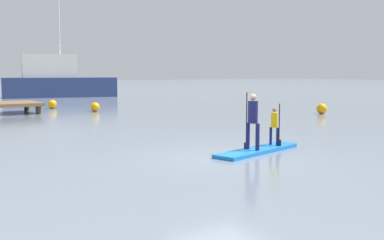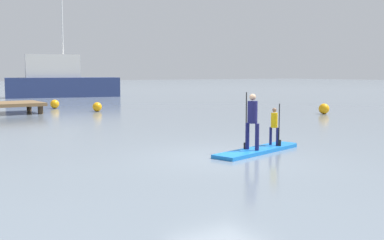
% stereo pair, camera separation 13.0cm
% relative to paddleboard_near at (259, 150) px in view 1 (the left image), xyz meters
% --- Properties ---
extents(ground_plane, '(240.00, 240.00, 0.00)m').
position_rel_paddleboard_near_xyz_m(ground_plane, '(-1.36, -0.02, -0.05)').
color(ground_plane, slate).
extents(paddleboard_near, '(3.43, 1.54, 0.10)m').
position_rel_paddleboard_near_xyz_m(paddleboard_near, '(0.00, 0.00, 0.00)').
color(paddleboard_near, blue).
rests_on(paddleboard_near, ground).
extents(paddler_adult, '(0.34, 0.48, 1.59)m').
position_rel_paddleboard_near_xyz_m(paddler_adult, '(-0.31, -0.08, 0.94)').
color(paddler_adult, '#19194C').
rests_on(paddler_adult, paddleboard_near).
extents(paddler_child_solo, '(0.24, 0.38, 1.24)m').
position_rel_paddleboard_near_xyz_m(paddler_child_solo, '(0.78, 0.20, 0.67)').
color(paddler_child_solo, '#19194C').
rests_on(paddler_child_solo, paddleboard_near).
extents(fishing_boat_white_large, '(10.27, 4.37, 9.58)m').
position_rel_paddleboard_near_xyz_m(fishing_boat_white_large, '(4.72, 32.86, 1.37)').
color(fishing_boat_white_large, navy).
rests_on(fishing_boat_white_large, ground).
extents(mooring_buoy_near, '(0.57, 0.57, 0.57)m').
position_rel_paddleboard_near_xyz_m(mooring_buoy_near, '(11.13, 7.53, 0.24)').
color(mooring_buoy_near, orange).
rests_on(mooring_buoy_near, ground).
extents(mooring_buoy_mid, '(0.55, 0.55, 0.55)m').
position_rel_paddleboard_near_xyz_m(mooring_buoy_mid, '(0.11, 19.47, 0.22)').
color(mooring_buoy_mid, orange).
rests_on(mooring_buoy_mid, ground).
extents(mooring_buoy_far, '(0.54, 0.54, 0.54)m').
position_rel_paddleboard_near_xyz_m(mooring_buoy_far, '(1.45, 15.77, 0.22)').
color(mooring_buoy_far, orange).
rests_on(mooring_buoy_far, ground).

